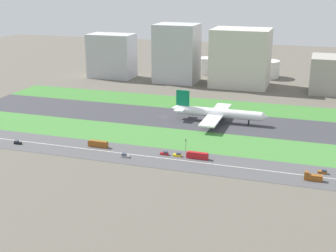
{
  "coord_description": "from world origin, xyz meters",
  "views": [
    {
      "loc": [
        98.22,
        -289.04,
        90.08
      ],
      "look_at": [
        15.65,
        -36.5,
        6.0
      ],
      "focal_mm": 49.63,
      "sensor_mm": 36.0,
      "label": 1
    }
  ],
  "objects_px": {
    "car_1": "(125,156)",
    "hangar_building": "(177,53)",
    "bus_0": "(98,144)",
    "cargo_warehouse": "(335,75)",
    "car_0": "(323,172)",
    "fuel_tank_east": "(266,69)",
    "airliner": "(217,113)",
    "car_5": "(17,143)",
    "fuel_tank_west": "(206,66)",
    "fuel_tank_centre": "(233,68)",
    "truck_0": "(313,177)",
    "traffic_light": "(186,144)",
    "office_tower": "(241,58)",
    "car_4": "(178,155)",
    "bus_1": "(197,155)",
    "car_2": "(165,153)",
    "terminal_building": "(112,56)"
  },
  "relations": [
    {
      "from": "bus_1",
      "to": "fuel_tank_centre",
      "type": "height_order",
      "value": "fuel_tank_centre"
    },
    {
      "from": "airliner",
      "to": "fuel_tank_east",
      "type": "xyz_separation_m",
      "value": [
        13.11,
        159.0,
        1.86
      ]
    },
    {
      "from": "airliner",
      "to": "bus_1",
      "type": "bearing_deg",
      "value": -86.03
    },
    {
      "from": "car_4",
      "to": "bus_0",
      "type": "height_order",
      "value": "bus_0"
    },
    {
      "from": "bus_1",
      "to": "hangar_building",
      "type": "relative_size",
      "value": 0.22
    },
    {
      "from": "hangar_building",
      "to": "car_2",
      "type": "bearing_deg",
      "value": -74.89
    },
    {
      "from": "truck_0",
      "to": "cargo_warehouse",
      "type": "height_order",
      "value": "cargo_warehouse"
    },
    {
      "from": "airliner",
      "to": "fuel_tank_west",
      "type": "relative_size",
      "value": 3.62
    },
    {
      "from": "car_4",
      "to": "office_tower",
      "type": "height_order",
      "value": "office_tower"
    },
    {
      "from": "bus_1",
      "to": "car_1",
      "type": "height_order",
      "value": "bus_1"
    },
    {
      "from": "car_2",
      "to": "fuel_tank_east",
      "type": "distance_m",
      "value": 228.66
    },
    {
      "from": "car_0",
      "to": "fuel_tank_east",
      "type": "bearing_deg",
      "value": 103.51
    },
    {
      "from": "car_1",
      "to": "fuel_tank_east",
      "type": "bearing_deg",
      "value": -100.83
    },
    {
      "from": "car_0",
      "to": "hangar_building",
      "type": "height_order",
      "value": "hangar_building"
    },
    {
      "from": "bus_0",
      "to": "car_2",
      "type": "bearing_deg",
      "value": 0.0
    },
    {
      "from": "car_0",
      "to": "office_tower",
      "type": "height_order",
      "value": "office_tower"
    },
    {
      "from": "bus_0",
      "to": "car_5",
      "type": "bearing_deg",
      "value": -167.75
    },
    {
      "from": "bus_0",
      "to": "cargo_warehouse",
      "type": "distance_m",
      "value": 222.55
    },
    {
      "from": "truck_0",
      "to": "car_0",
      "type": "distance_m",
      "value": 10.96
    },
    {
      "from": "car_4",
      "to": "cargo_warehouse",
      "type": "xyz_separation_m",
      "value": [
        80.64,
        182.0,
        13.96
      ]
    },
    {
      "from": "terminal_building",
      "to": "office_tower",
      "type": "distance_m",
      "value": 123.2
    },
    {
      "from": "fuel_tank_east",
      "to": "airliner",
      "type": "bearing_deg",
      "value": -94.71
    },
    {
      "from": "car_4",
      "to": "fuel_tank_centre",
      "type": "bearing_deg",
      "value": 93.25
    },
    {
      "from": "office_tower",
      "to": "bus_1",
      "type": "bearing_deg",
      "value": -87.15
    },
    {
      "from": "car_5",
      "to": "car_2",
      "type": "distance_m",
      "value": 86.18
    },
    {
      "from": "car_0",
      "to": "cargo_warehouse",
      "type": "height_order",
      "value": "cargo_warehouse"
    },
    {
      "from": "truck_0",
      "to": "traffic_light",
      "type": "xyz_separation_m",
      "value": [
        -67.1,
        17.99,
        2.62
      ]
    },
    {
      "from": "car_0",
      "to": "fuel_tank_west",
      "type": "distance_m",
      "value": 253.95
    },
    {
      "from": "cargo_warehouse",
      "to": "airliner",
      "type": "bearing_deg",
      "value": -123.16
    },
    {
      "from": "car_0",
      "to": "fuel_tank_centre",
      "type": "relative_size",
      "value": 0.24
    },
    {
      "from": "car_0",
      "to": "cargo_warehouse",
      "type": "relative_size",
      "value": 0.11
    },
    {
      "from": "bus_1",
      "to": "car_4",
      "type": "xyz_separation_m",
      "value": [
        -10.88,
        0.0,
        -0.9
      ]
    },
    {
      "from": "car_1",
      "to": "fuel_tank_east",
      "type": "xyz_separation_m",
      "value": [
        45.32,
        237.0,
        7.17
      ]
    },
    {
      "from": "car_1",
      "to": "airliner",
      "type": "bearing_deg",
      "value": -112.44
    },
    {
      "from": "bus_1",
      "to": "car_4",
      "type": "height_order",
      "value": "bus_1"
    },
    {
      "from": "car_5",
      "to": "hangar_building",
      "type": "distance_m",
      "value": 197.05
    },
    {
      "from": "airliner",
      "to": "hangar_building",
      "type": "relative_size",
      "value": 1.24
    },
    {
      "from": "car_1",
      "to": "car_0",
      "type": "bearing_deg",
      "value": -174.28
    },
    {
      "from": "car_4",
      "to": "hangar_building",
      "type": "relative_size",
      "value": 0.08
    },
    {
      "from": "car_5",
      "to": "truck_0",
      "type": "xyz_separation_m",
      "value": [
        162.2,
        -0.0,
        0.75
      ]
    },
    {
      "from": "car_0",
      "to": "car_4",
      "type": "bearing_deg",
      "value": 180.0
    },
    {
      "from": "truck_0",
      "to": "terminal_building",
      "type": "xyz_separation_m",
      "value": [
        -190.66,
        192.0,
        18.92
      ]
    },
    {
      "from": "bus_0",
      "to": "fuel_tank_west",
      "type": "distance_m",
      "value": 227.19
    },
    {
      "from": "bus_0",
      "to": "traffic_light",
      "type": "height_order",
      "value": "traffic_light"
    },
    {
      "from": "car_0",
      "to": "fuel_tank_east",
      "type": "xyz_separation_m",
      "value": [
        -54.53,
        227.0,
        7.17
      ]
    },
    {
      "from": "fuel_tank_west",
      "to": "cargo_warehouse",
      "type": "bearing_deg",
      "value": -20.48
    },
    {
      "from": "car_1",
      "to": "hangar_building",
      "type": "height_order",
      "value": "hangar_building"
    },
    {
      "from": "car_1",
      "to": "bus_0",
      "type": "bearing_deg",
      "value": -25.76
    },
    {
      "from": "car_5",
      "to": "fuel_tank_west",
      "type": "xyz_separation_m",
      "value": [
        53.0,
        237.0,
        7.0
      ]
    },
    {
      "from": "truck_0",
      "to": "hangar_building",
      "type": "relative_size",
      "value": 0.16
    }
  ]
}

